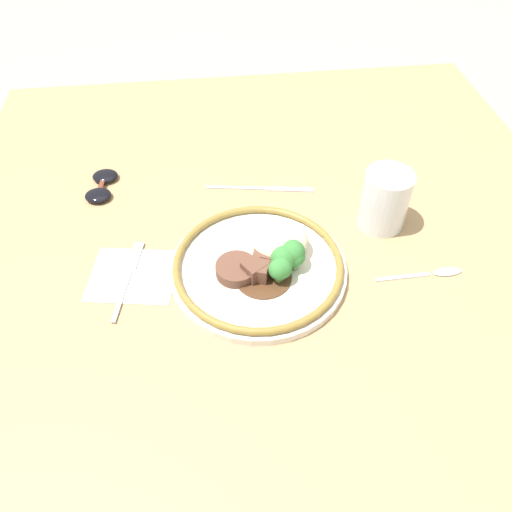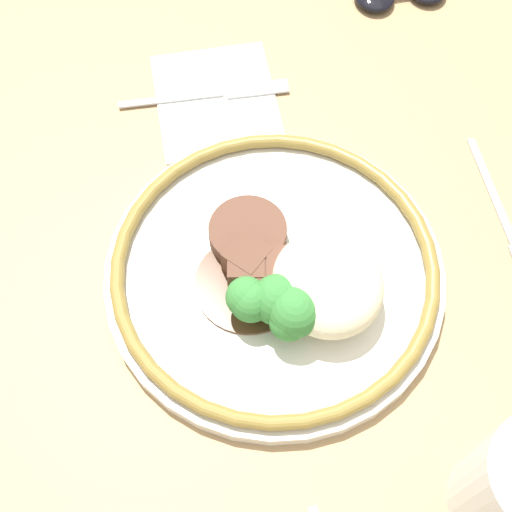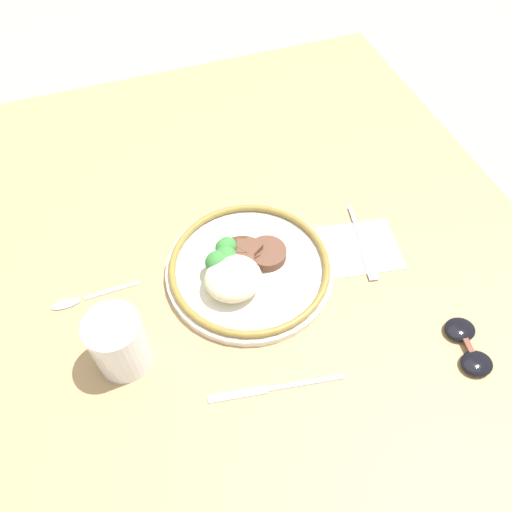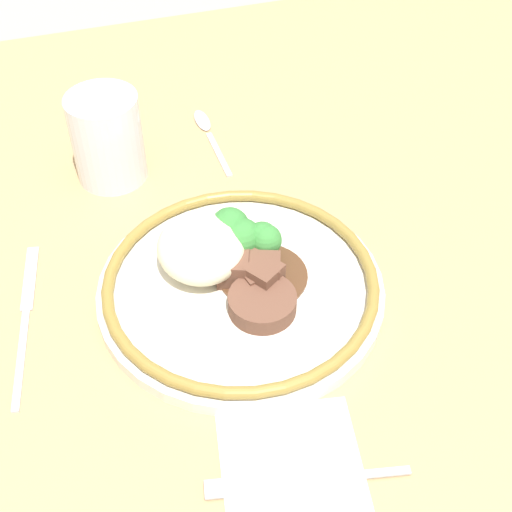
% 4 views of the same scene
% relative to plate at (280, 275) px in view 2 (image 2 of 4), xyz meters
% --- Properties ---
extents(ground_plane, '(8.00, 8.00, 0.00)m').
position_rel_plate_xyz_m(ground_plane, '(0.03, 0.01, -0.06)').
color(ground_plane, tan).
extents(dining_table, '(1.13, 1.29, 0.04)m').
position_rel_plate_xyz_m(dining_table, '(0.03, 0.01, -0.04)').
color(dining_table, tan).
rests_on(dining_table, ground).
extents(napkin, '(0.15, 0.14, 0.00)m').
position_rel_plate_xyz_m(napkin, '(-0.21, 0.02, -0.02)').
color(napkin, silver).
rests_on(napkin, dining_table).
extents(plate, '(0.28, 0.28, 0.07)m').
position_rel_plate_xyz_m(plate, '(0.00, 0.00, 0.00)').
color(plate, silver).
rests_on(plate, dining_table).
extents(fork, '(0.05, 0.17, 0.00)m').
position_rel_plate_xyz_m(fork, '(-0.21, 0.02, -0.02)').
color(fork, '#B7B7BC').
rests_on(fork, napkin).
extents(knife, '(0.20, 0.04, 0.00)m').
position_rel_plate_xyz_m(knife, '(0.03, 0.21, -0.02)').
color(knife, '#B7B7BC').
rests_on(knife, dining_table).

